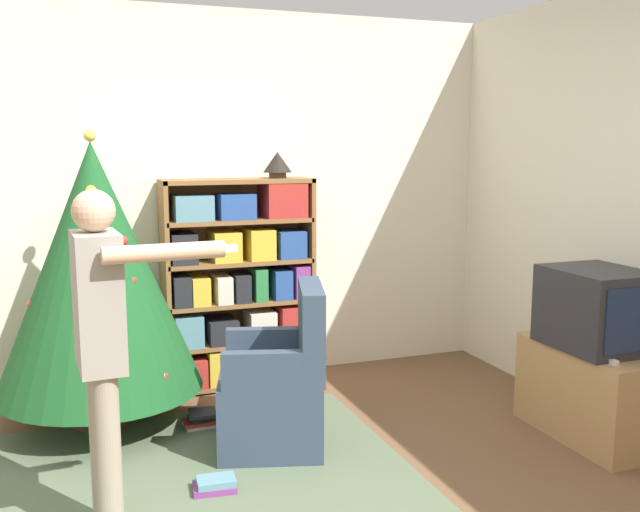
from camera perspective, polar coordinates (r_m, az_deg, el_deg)
wall_back at (r=5.07m, az=-10.40°, el=4.46°), size 8.00×0.10×2.60m
area_rug at (r=3.77m, az=-9.53°, el=-17.59°), size 2.17×2.02×0.01m
bookshelf at (r=4.97m, az=-6.46°, el=-2.40°), size 1.03×0.32×1.45m
tv_stand at (r=4.46m, az=20.89°, el=-10.14°), size 0.44×0.86×0.54m
television at (r=4.33m, az=21.28°, el=-3.95°), size 0.46×0.57×0.45m
game_remote at (r=4.12m, az=22.08°, el=-7.73°), size 0.04×0.12×0.02m
christmas_tree at (r=4.40m, az=-17.47°, el=-0.98°), size 1.21×1.21×1.77m
armchair at (r=4.04m, az=-3.41°, el=-10.71°), size 0.70×0.70×0.92m
standing_person at (r=3.10m, az=-17.02°, el=-6.35°), size 0.65×0.47×1.50m
table_lamp at (r=4.96m, az=-3.42°, el=7.41°), size 0.20×0.20×0.18m
book_pile_near_tree at (r=4.45m, az=-9.41°, el=-12.76°), size 0.23×0.18×0.10m
book_pile_by_chair at (r=3.70m, az=-8.38°, el=-17.66°), size 0.22×0.17×0.07m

